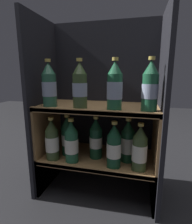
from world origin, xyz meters
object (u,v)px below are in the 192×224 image
object	(u,v)px
bottle_upper_front_3	(150,88)
bottle_upper_front_2	(115,87)
bottle_lower_back_1	(96,139)
bottle_lower_front_2	(114,147)
bottle_lower_back_0	(68,137)
bottle_lower_front_0	(52,141)
bottle_lower_front_3	(140,150)
bottle_upper_front_0	(49,86)
bottle_upper_front_1	(80,87)
bottle_lower_back_2	(128,142)
bottle_lower_front_1	(71,143)

from	to	relation	value
bottle_upper_front_3	bottle_upper_front_2	bearing A→B (deg)	180.00
bottle_upper_front_3	bottle_lower_back_1	world-z (taller)	bottle_upper_front_3
bottle_lower_front_2	bottle_lower_back_0	size ratio (longest dim) A/B	1.00
bottle_lower_front_0	bottle_lower_front_3	xyz separation A→B (m)	(0.45, -0.00, -0.00)
bottle_upper_front_2	bottle_lower_back_0	distance (m)	0.40
bottle_upper_front_0	bottle_lower_front_2	bearing A→B (deg)	0.00
bottle_upper_front_3	bottle_lower_front_0	xyz separation A→B (m)	(-0.48, 0.00, -0.29)
bottle_upper_front_3	bottle_lower_front_2	distance (m)	0.32
bottle_lower_front_2	bottle_lower_back_1	distance (m)	0.13
bottle_upper_front_3	bottle_upper_front_1	bearing A→B (deg)	-180.00
bottle_lower_front_0	bottle_upper_front_2	bearing A→B (deg)	0.00
bottle_upper_front_2	bottle_lower_back_0	size ratio (longest dim) A/B	1.00
bottle_lower_back_2	bottle_lower_front_3	bearing A→B (deg)	-52.42
bottle_lower_front_2	bottle_lower_back_1	xyz separation A→B (m)	(-0.11, 0.08, 0.00)
bottle_lower_front_0	bottle_lower_back_2	xyz separation A→B (m)	(0.39, 0.08, -0.00)
bottle_upper_front_1	bottle_upper_front_2	size ratio (longest dim) A/B	1.00
bottle_upper_front_2	bottle_lower_back_1	xyz separation A→B (m)	(-0.11, 0.08, -0.29)
bottle_upper_front_2	bottle_lower_front_0	bearing A→B (deg)	180.00
bottle_upper_front_2	bottle_lower_back_2	xyz separation A→B (m)	(0.06, 0.08, -0.29)
bottle_upper_front_0	bottle_upper_front_3	xyz separation A→B (m)	(0.48, 0.00, 0.00)
bottle_upper_front_0	bottle_lower_front_0	bearing A→B (deg)	180.00
bottle_lower_front_1	bottle_lower_back_0	xyz separation A→B (m)	(-0.05, 0.08, 0.00)
bottle_lower_front_0	bottle_lower_front_2	xyz separation A→B (m)	(0.33, 0.00, 0.00)
bottle_lower_back_1	bottle_lower_back_2	xyz separation A→B (m)	(0.17, 0.00, -0.00)
bottle_lower_back_2	bottle_lower_front_1	bearing A→B (deg)	-164.34
bottle_lower_front_3	bottle_lower_back_0	bearing A→B (deg)	168.77
bottle_upper_front_0	bottle_lower_front_1	xyz separation A→B (m)	(0.11, 0.00, -0.29)
bottle_lower_front_3	bottle_upper_front_0	bearing A→B (deg)	180.00
bottle_lower_front_2	bottle_lower_back_1	size ratio (longest dim) A/B	1.00
bottle_lower_back_0	bottle_lower_back_2	xyz separation A→B (m)	(0.33, 0.00, -0.00)
bottle_lower_front_1	bottle_lower_front_3	bearing A→B (deg)	-0.00
bottle_upper_front_0	bottle_lower_front_3	distance (m)	0.53
bottle_upper_front_0	bottle_lower_back_2	bearing A→B (deg)	11.42
bottle_upper_front_2	bottle_lower_front_0	xyz separation A→B (m)	(-0.33, 0.00, -0.29)
bottle_lower_front_0	bottle_lower_front_1	bearing A→B (deg)	0.00
bottle_upper_front_2	bottle_lower_front_1	world-z (taller)	bottle_upper_front_2
bottle_upper_front_1	bottle_lower_back_2	distance (m)	0.38
bottle_upper_front_2	bottle_lower_front_0	distance (m)	0.43
bottle_upper_front_0	bottle_lower_front_3	size ratio (longest dim) A/B	1.00
bottle_lower_front_2	bottle_upper_front_1	bearing A→B (deg)	-180.00
bottle_upper_front_0	bottle_upper_front_2	distance (m)	0.32
bottle_upper_front_1	bottle_lower_back_1	distance (m)	0.30
bottle_upper_front_2	bottle_lower_front_3	world-z (taller)	bottle_upper_front_2
bottle_upper_front_2	bottle_lower_back_1	distance (m)	0.31
bottle_upper_front_3	bottle_lower_front_2	size ratio (longest dim) A/B	1.00
bottle_lower_front_3	bottle_upper_front_2	bearing A→B (deg)	180.00
bottle_lower_front_1	bottle_upper_front_2	bearing A→B (deg)	0.00
bottle_upper_front_2	bottle_upper_front_1	bearing A→B (deg)	-180.00
bottle_upper_front_2	bottle_upper_front_3	bearing A→B (deg)	0.00
bottle_upper_front_2	bottle_lower_back_1	bearing A→B (deg)	143.75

